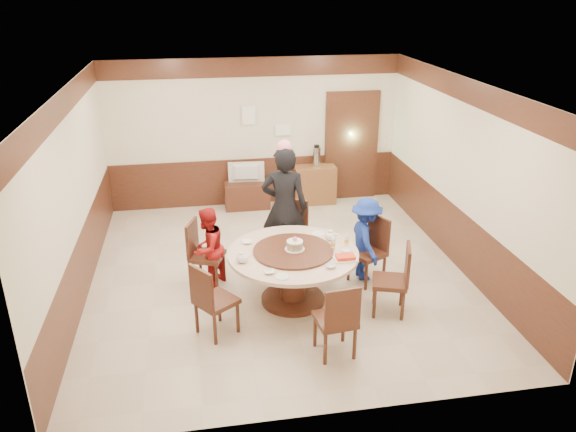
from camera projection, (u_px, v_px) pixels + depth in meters
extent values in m
plane|color=beige|center=(279.00, 274.00, 8.43)|extent=(6.00, 6.00, 0.00)
plane|color=white|center=(278.00, 86.00, 7.34)|extent=(6.00, 6.00, 0.00)
cube|color=beige|center=(254.00, 133.00, 10.61)|extent=(5.50, 0.04, 2.80)
cube|color=beige|center=(328.00, 295.00, 5.16)|extent=(5.50, 0.04, 2.80)
cube|color=beige|center=(74.00, 198.00, 7.46)|extent=(0.04, 6.00, 2.80)
cube|color=beige|center=(462.00, 175.00, 8.31)|extent=(0.04, 6.00, 2.80)
cube|color=#432115|center=(279.00, 247.00, 8.26)|extent=(5.50, 6.00, 0.90)
cube|color=#432115|center=(278.00, 99.00, 7.41)|extent=(5.50, 6.00, 0.35)
cube|color=#432115|center=(351.00, 147.00, 11.00)|extent=(1.05, 0.08, 2.18)
cube|color=#90DFA6|center=(351.00, 147.00, 11.01)|extent=(0.88, 0.02, 2.05)
cylinder|color=#432115|center=(293.00, 299.00, 7.71)|extent=(0.87, 0.87, 0.06)
cylinder|color=#432115|center=(293.00, 278.00, 7.59)|extent=(0.35, 0.35, 0.65)
cylinder|color=beige|center=(293.00, 254.00, 7.44)|extent=(1.74, 1.74, 0.05)
cylinder|color=#432115|center=(293.00, 251.00, 7.43)|extent=(1.06, 1.06, 0.03)
cube|color=#432115|center=(367.00, 253.00, 8.06)|extent=(0.59, 0.59, 0.06)
cube|color=#432115|center=(379.00, 233.00, 8.07)|extent=(0.23, 0.39, 0.50)
cube|color=#432115|center=(366.00, 268.00, 8.15)|extent=(0.36, 0.36, 0.42)
cube|color=#432115|center=(291.00, 235.00, 8.62)|extent=(0.60, 0.60, 0.06)
cube|color=#432115|center=(295.00, 214.00, 8.70)|extent=(0.39, 0.24, 0.50)
cube|color=#432115|center=(291.00, 249.00, 8.72)|extent=(0.36, 0.36, 0.42)
cube|color=#432115|center=(207.00, 256.00, 7.97)|extent=(0.56, 0.56, 0.06)
cube|color=#432115|center=(192.00, 238.00, 7.90)|extent=(0.18, 0.41, 0.50)
cube|color=#432115|center=(208.00, 271.00, 8.07)|extent=(0.36, 0.36, 0.42)
cube|color=#432115|center=(216.00, 301.00, 6.86)|extent=(0.61, 0.61, 0.06)
cube|color=#432115|center=(201.00, 288.00, 6.62)|extent=(0.28, 0.36, 0.50)
cube|color=#432115|center=(217.00, 318.00, 6.96)|extent=(0.36, 0.36, 0.42)
cube|color=#432115|center=(335.00, 320.00, 6.49)|extent=(0.49, 0.49, 0.06)
cube|color=#432115|center=(343.00, 309.00, 6.20)|extent=(0.42, 0.09, 0.50)
cube|color=#432115|center=(335.00, 337.00, 6.58)|extent=(0.36, 0.36, 0.42)
cube|color=#432115|center=(390.00, 282.00, 7.30)|extent=(0.56, 0.56, 0.06)
cube|color=#432115|center=(408.00, 264.00, 7.17)|extent=(0.17, 0.41, 0.50)
cube|color=#432115|center=(388.00, 298.00, 7.39)|extent=(0.36, 0.36, 0.42)
imported|color=black|center=(285.00, 208.00, 8.34)|extent=(0.79, 0.64, 1.89)
imported|color=#A11515|center=(208.00, 248.00, 7.88)|extent=(0.70, 0.73, 1.19)
imported|color=navy|center=(366.00, 239.00, 8.10)|extent=(0.48, 0.81, 1.24)
cylinder|color=white|center=(295.00, 249.00, 7.43)|extent=(0.27, 0.27, 0.01)
cylinder|color=tan|center=(295.00, 245.00, 7.41)|extent=(0.21, 0.21, 0.10)
cylinder|color=white|center=(295.00, 241.00, 7.39)|extent=(0.22, 0.22, 0.01)
sphere|color=pink|center=(295.00, 239.00, 7.37)|extent=(0.06, 0.06, 0.06)
ellipsoid|color=white|center=(242.00, 258.00, 7.13)|extent=(0.17, 0.15, 0.13)
ellipsoid|color=white|center=(330.00, 236.00, 7.75)|extent=(0.17, 0.15, 0.13)
imported|color=white|center=(247.00, 242.00, 7.67)|extent=(0.14, 0.14, 0.04)
imported|color=white|center=(331.00, 266.00, 7.02)|extent=(0.14, 0.14, 0.04)
imported|color=white|center=(269.00, 272.00, 6.89)|extent=(0.14, 0.14, 0.03)
imported|color=white|center=(346.00, 251.00, 7.41)|extent=(0.15, 0.15, 0.05)
cylinder|color=white|center=(282.00, 277.00, 6.80)|extent=(0.18, 0.18, 0.01)
cylinder|color=white|center=(318.00, 234.00, 7.95)|extent=(0.18, 0.18, 0.01)
cube|color=white|center=(345.00, 259.00, 7.22)|extent=(0.30, 0.20, 0.02)
cube|color=red|center=(345.00, 257.00, 7.21)|extent=(0.24, 0.15, 0.04)
cylinder|color=white|center=(333.00, 244.00, 7.47)|extent=(0.06, 0.06, 0.16)
cylinder|color=white|center=(347.00, 240.00, 7.58)|extent=(0.06, 0.06, 0.16)
cube|color=#432115|center=(247.00, 195.00, 10.80)|extent=(0.85, 0.45, 0.50)
imported|color=gray|center=(246.00, 173.00, 10.63)|extent=(0.69, 0.15, 0.40)
cube|color=brown|center=(315.00, 185.00, 10.99)|extent=(0.80, 0.40, 0.75)
cylinder|color=silver|center=(317.00, 157.00, 10.77)|extent=(0.15, 0.15, 0.38)
cube|color=white|center=(249.00, 115.00, 10.42)|extent=(0.25, 0.00, 0.35)
cube|color=white|center=(283.00, 130.00, 10.64)|extent=(0.30, 0.00, 0.22)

